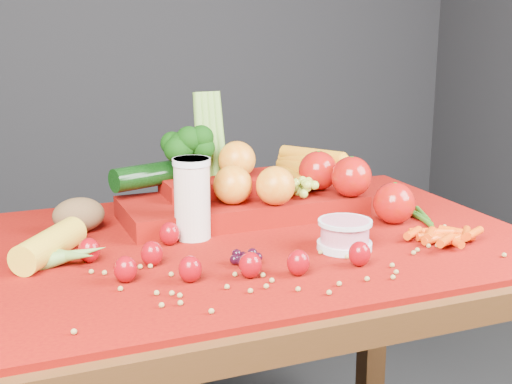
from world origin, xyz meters
name	(u,v)px	position (x,y,z in m)	size (l,w,h in m)	color
table	(260,287)	(0.00, 0.00, 0.66)	(1.10, 0.80, 0.75)	#3C230D
red_cloth	(260,240)	(0.00, 0.00, 0.76)	(1.05, 0.75, 0.01)	#790D04
milk_glass	(192,196)	(-0.13, 0.05, 0.85)	(0.07, 0.07, 0.16)	beige
yogurt_bowl	(345,234)	(0.12, -0.13, 0.79)	(0.10, 0.10, 0.06)	silver
strawberry_scatter	(204,255)	(-0.16, -0.13, 0.79)	(0.48, 0.28, 0.05)	#950005
dark_grape_cluster	(247,258)	(-0.08, -0.14, 0.78)	(0.06, 0.05, 0.03)	black
soybean_scatter	(303,267)	(0.00, -0.20, 0.77)	(0.84, 0.24, 0.01)	olive
corn_ear	(62,253)	(-0.39, -0.01, 0.78)	(0.25, 0.26, 0.06)	yellow
potato	(79,215)	(-0.33, 0.17, 0.80)	(0.11, 0.08, 0.07)	brown
baby_carrot_pile	(442,234)	(0.32, -0.16, 0.78)	(0.17, 0.17, 0.03)	#CF3D07
green_bean_pile	(421,216)	(0.38, -0.01, 0.77)	(0.14, 0.12, 0.01)	#2B5B14
produce_mound	(257,187)	(0.06, 0.15, 0.82)	(0.60, 0.37, 0.27)	#790D04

